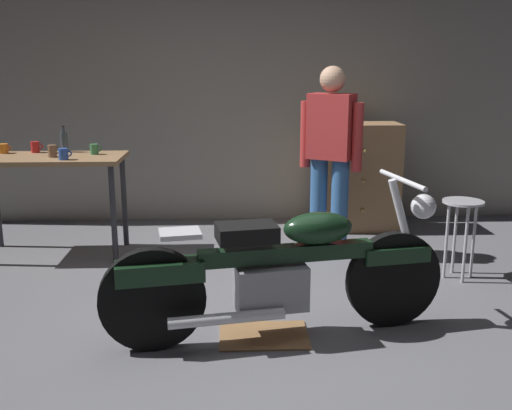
% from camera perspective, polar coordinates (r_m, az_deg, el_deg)
% --- Properties ---
extents(ground_plane, '(12.00, 12.00, 0.00)m').
position_cam_1_polar(ground_plane, '(3.95, -0.19, -11.65)').
color(ground_plane, slate).
extents(back_wall, '(8.00, 0.12, 3.10)m').
position_cam_1_polar(back_wall, '(6.37, -1.24, 12.42)').
color(back_wall, gray).
rests_on(back_wall, ground_plane).
extents(workbench, '(1.30, 0.64, 0.90)m').
position_cam_1_polar(workbench, '(5.44, -19.56, 3.35)').
color(workbench, '#99724C').
rests_on(workbench, ground_plane).
extents(motorcycle, '(2.17, 0.73, 1.00)m').
position_cam_1_polar(motorcycle, '(3.63, 2.48, -6.30)').
color(motorcycle, black).
rests_on(motorcycle, ground_plane).
extents(person_standing, '(0.50, 0.38, 1.67)m').
position_cam_1_polar(person_standing, '(5.14, 7.28, 5.01)').
color(person_standing, '#33609A').
rests_on(person_standing, ground_plane).
extents(shop_stool, '(0.32, 0.32, 0.64)m').
position_cam_1_polar(shop_stool, '(4.89, 19.48, -1.21)').
color(shop_stool, '#B2B2B7').
rests_on(shop_stool, ground_plane).
extents(wooden_dresser, '(0.80, 0.47, 1.10)m').
position_cam_1_polar(wooden_dresser, '(6.12, 10.00, 2.74)').
color(wooden_dresser, '#99724C').
rests_on(wooden_dresser, ground_plane).
extents(drip_tray, '(0.56, 0.40, 0.01)m').
position_cam_1_polar(drip_tray, '(3.80, 0.77, -12.63)').
color(drip_tray, olive).
rests_on(drip_tray, ground_plane).
extents(mug_green_speckled, '(0.10, 0.07, 0.09)m').
position_cam_1_polar(mug_green_speckled, '(5.41, -15.50, 5.28)').
color(mug_green_speckled, '#3D7F4C').
rests_on(mug_green_speckled, workbench).
extents(mug_blue_enamel, '(0.11, 0.08, 0.10)m').
position_cam_1_polar(mug_blue_enamel, '(5.17, -18.29, 4.75)').
color(mug_blue_enamel, '#2D51AD').
rests_on(mug_blue_enamel, workbench).
extents(mug_orange_travel, '(0.12, 0.09, 0.09)m').
position_cam_1_polar(mug_orange_travel, '(5.74, -23.45, 5.08)').
color(mug_orange_travel, orange).
rests_on(mug_orange_travel, workbench).
extents(mug_red_diner, '(0.11, 0.07, 0.10)m').
position_cam_1_polar(mug_red_diner, '(5.68, -20.75, 5.32)').
color(mug_red_diner, red).
rests_on(mug_red_diner, workbench).
extents(mug_brown_stoneware, '(0.11, 0.07, 0.11)m').
position_cam_1_polar(mug_brown_stoneware, '(5.35, -19.25, 5.00)').
color(mug_brown_stoneware, brown).
rests_on(mug_brown_stoneware, workbench).
extents(bottle, '(0.06, 0.06, 0.24)m').
position_cam_1_polar(bottle, '(5.63, -18.24, 5.92)').
color(bottle, '#3F4C59').
rests_on(bottle, workbench).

